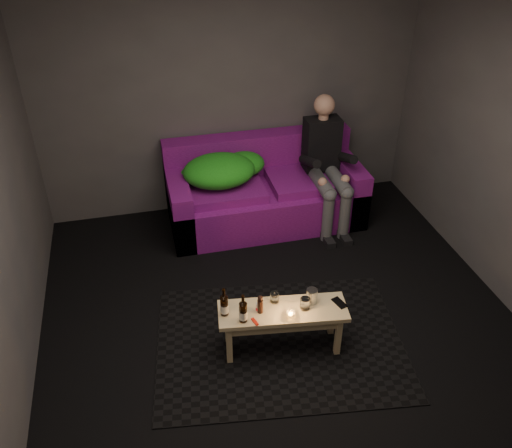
# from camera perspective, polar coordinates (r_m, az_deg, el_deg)

# --- Properties ---
(floor) EXTENTS (4.50, 4.50, 0.00)m
(floor) POSITION_cam_1_polar(r_m,az_deg,el_deg) (4.60, 3.32, -11.84)
(floor) COLOR black
(floor) RESTS_ON ground
(room) EXTENTS (4.50, 4.50, 4.50)m
(room) POSITION_cam_1_polar(r_m,az_deg,el_deg) (4.02, 2.17, 9.67)
(room) COLOR silver
(room) RESTS_ON ground
(rug) EXTENTS (2.18, 1.72, 0.01)m
(rug) POSITION_cam_1_polar(r_m,az_deg,el_deg) (4.56, 2.53, -12.29)
(rug) COLOR black
(rug) RESTS_ON floor
(sofa) EXTENTS (2.04, 0.92, 0.88)m
(sofa) POSITION_cam_1_polar(r_m,az_deg,el_deg) (5.85, 0.82, 3.31)
(sofa) COLOR #640D66
(sofa) RESTS_ON floor
(green_blanket) EXTENTS (0.90, 0.61, 0.31)m
(green_blanket) POSITION_cam_1_polar(r_m,az_deg,el_deg) (5.59, -3.52, 5.75)
(green_blanket) COLOR #1D8718
(green_blanket) RESTS_ON sofa
(person) EXTENTS (0.37, 0.85, 1.36)m
(person) POSITION_cam_1_polar(r_m,az_deg,el_deg) (5.70, 7.39, 6.57)
(person) COLOR black
(person) RESTS_ON sofa
(coffee_table) EXTENTS (1.04, 0.45, 0.41)m
(coffee_table) POSITION_cam_1_polar(r_m,az_deg,el_deg) (4.29, 2.82, -9.68)
(coffee_table) COLOR #E1B884
(coffee_table) RESTS_ON rug
(beer_bottle_a) EXTENTS (0.06, 0.06, 0.25)m
(beer_bottle_a) POSITION_cam_1_polar(r_m,az_deg,el_deg) (4.14, -3.36, -8.52)
(beer_bottle_a) COLOR black
(beer_bottle_a) RESTS_ON coffee_table
(beer_bottle_b) EXTENTS (0.06, 0.06, 0.25)m
(beer_bottle_b) POSITION_cam_1_polar(r_m,az_deg,el_deg) (4.08, -1.36, -9.20)
(beer_bottle_b) COLOR black
(beer_bottle_b) RESTS_ON coffee_table
(salt_shaker) EXTENTS (0.04, 0.04, 0.08)m
(salt_shaker) POSITION_cam_1_polar(r_m,az_deg,el_deg) (4.19, 0.24, -8.75)
(salt_shaker) COLOR silver
(salt_shaker) RESTS_ON coffee_table
(pepper_mill) EXTENTS (0.06, 0.06, 0.12)m
(pepper_mill) POSITION_cam_1_polar(r_m,az_deg,el_deg) (4.17, 0.45, -8.63)
(pepper_mill) COLOR black
(pepper_mill) RESTS_ON coffee_table
(tumbler_back) EXTENTS (0.08, 0.08, 0.08)m
(tumbler_back) POSITION_cam_1_polar(r_m,az_deg,el_deg) (4.28, 1.96, -7.71)
(tumbler_back) COLOR white
(tumbler_back) RESTS_ON coffee_table
(tealight) EXTENTS (0.07, 0.07, 0.05)m
(tealight) POSITION_cam_1_polar(r_m,az_deg,el_deg) (4.16, 3.65, -9.51)
(tealight) COLOR white
(tealight) RESTS_ON coffee_table
(tumbler_front) EXTENTS (0.09, 0.09, 0.10)m
(tumbler_front) POSITION_cam_1_polar(r_m,az_deg,el_deg) (4.23, 5.18, -8.34)
(tumbler_front) COLOR white
(tumbler_front) RESTS_ON coffee_table
(steel_cup) EXTENTS (0.09, 0.09, 0.12)m
(steel_cup) POSITION_cam_1_polar(r_m,az_deg,el_deg) (4.28, 5.89, -7.54)
(steel_cup) COLOR #AFB2B6
(steel_cup) RESTS_ON coffee_table
(smartphone) EXTENTS (0.10, 0.15, 0.01)m
(smartphone) POSITION_cam_1_polar(r_m,az_deg,el_deg) (4.33, 8.77, -8.20)
(smartphone) COLOR black
(smartphone) RESTS_ON coffee_table
(red_lighter) EXTENTS (0.04, 0.08, 0.01)m
(red_lighter) POSITION_cam_1_polar(r_m,az_deg,el_deg) (4.13, -0.12, -10.25)
(red_lighter) COLOR red
(red_lighter) RESTS_ON coffee_table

